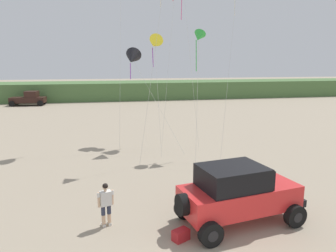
% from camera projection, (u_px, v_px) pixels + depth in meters
% --- Properties ---
extents(dune_ridge, '(90.00, 8.00, 2.74)m').
position_uv_depth(dune_ridge, '(108.00, 90.00, 52.19)').
color(dune_ridge, '#4C703D').
rests_on(dune_ridge, ground_plane).
extents(jeep, '(5.00, 3.09, 2.26)m').
position_uv_depth(jeep, '(238.00, 193.00, 11.85)').
color(jeep, red).
rests_on(jeep, ground_plane).
extents(person_watching, '(0.60, 0.39, 1.67)m').
position_uv_depth(person_watching, '(106.00, 202.00, 11.66)').
color(person_watching, '#DBB28E').
rests_on(person_watching, ground_plane).
extents(cooler_box, '(0.66, 0.58, 0.38)m').
position_uv_depth(cooler_box, '(181.00, 235.00, 10.86)').
color(cooler_box, '#B21E23').
rests_on(cooler_box, ground_plane).
extents(distant_pickup, '(4.72, 2.67, 1.98)m').
position_uv_depth(distant_pickup, '(29.00, 99.00, 44.42)').
color(distant_pickup, black).
rests_on(distant_pickup, ground_plane).
extents(kite_white_parafoil, '(1.81, 4.42, 7.99)m').
position_uv_depth(kite_white_parafoil, '(199.00, 37.00, 20.14)').
color(kite_white_parafoil, green).
rests_on(kite_white_parafoil, ground_plane).
extents(kite_purple_stunt, '(1.14, 4.23, 7.86)m').
position_uv_depth(kite_purple_stunt, '(155.00, 43.00, 22.20)').
color(kite_purple_stunt, yellow).
rests_on(kite_purple_stunt, ground_plane).
extents(kite_orange_streamer, '(3.64, 5.41, 7.06)m').
position_uv_depth(kite_orange_streamer, '(132.00, 58.00, 23.33)').
color(kite_orange_streamer, black).
rests_on(kite_orange_streamer, ground_plane).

